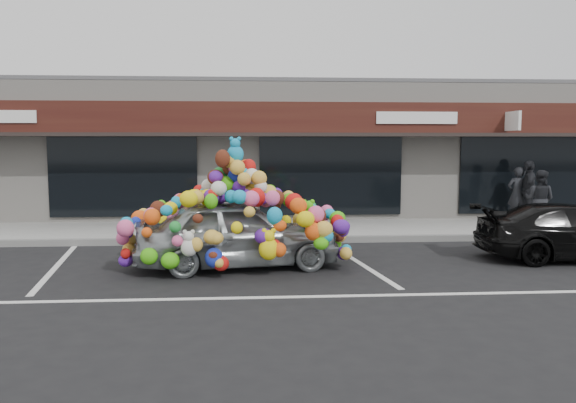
{
  "coord_description": "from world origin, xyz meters",
  "views": [
    {
      "loc": [
        0.59,
        -10.91,
        2.43
      ],
      "look_at": [
        1.45,
        1.4,
        1.13
      ],
      "focal_mm": 35.0,
      "sensor_mm": 36.0,
      "label": 1
    }
  ],
  "objects": [
    {
      "name": "pedestrian_c",
      "position": [
        8.61,
        4.63,
        1.04
      ],
      "size": [
        1.13,
        0.79,
        1.77
      ],
      "primitive_type": "imported",
      "rotation": [
        0.0,
        0.0,
        4.33
      ],
      "color": "#26242A",
      "rests_on": "sidewalk"
    },
    {
      "name": "toy_car",
      "position": [
        0.37,
        -0.08,
        0.84
      ],
      "size": [
        2.89,
        4.45,
        2.46
      ],
      "rotation": [
        0.0,
        0.0,
        1.72
      ],
      "color": "#B9BCC5",
      "rests_on": "ground"
    },
    {
      "name": "pedestrian_b",
      "position": [
        8.28,
        3.36,
        0.93
      ],
      "size": [
        0.96,
        0.95,
        1.56
      ],
      "primitive_type": "imported",
      "rotation": [
        0.0,
        0.0,
        2.36
      ],
      "color": "black",
      "rests_on": "sidewalk"
    },
    {
      "name": "kerb",
      "position": [
        0.0,
        2.5,
        0.07
      ],
      "size": [
        26.0,
        0.18,
        0.16
      ],
      "primitive_type": "cube",
      "color": "slate",
      "rests_on": "ground"
    },
    {
      "name": "shop_building",
      "position": [
        0.0,
        8.44,
        2.16
      ],
      "size": [
        24.0,
        7.2,
        4.31
      ],
      "color": "beige",
      "rests_on": "ground"
    },
    {
      "name": "parking_stripe_mid",
      "position": [
        2.8,
        0.2,
        0.0
      ],
      "size": [
        0.73,
        4.37,
        0.01
      ],
      "primitive_type": "cube",
      "rotation": [
        0.0,
        0.0,
        0.14
      ],
      "color": "silver",
      "rests_on": "ground"
    },
    {
      "name": "ground",
      "position": [
        0.0,
        0.0,
        0.0
      ],
      "size": [
        90.0,
        90.0,
        0.0
      ],
      "primitive_type": "plane",
      "color": "black",
      "rests_on": "ground"
    },
    {
      "name": "black_sedan",
      "position": [
        7.35,
        0.17,
        0.58
      ],
      "size": [
        1.83,
        4.08,
        1.16
      ],
      "primitive_type": "imported",
      "rotation": [
        0.0,
        0.0,
        1.52
      ],
      "color": "black",
      "rests_on": "ground"
    },
    {
      "name": "pedestrian_a",
      "position": [
        8.38,
        4.83,
        0.94
      ],
      "size": [
        0.59,
        0.4,
        1.58
      ],
      "primitive_type": "imported",
      "rotation": [
        0.0,
        0.0,
        3.19
      ],
      "color": "#232329",
      "rests_on": "sidewalk"
    },
    {
      "name": "sidewalk",
      "position": [
        0.0,
        4.0,
        0.07
      ],
      "size": [
        26.0,
        3.0,
        0.15
      ],
      "primitive_type": "cube",
      "color": "gray",
      "rests_on": "ground"
    },
    {
      "name": "parking_stripe_left",
      "position": [
        -3.2,
        0.2,
        0.0
      ],
      "size": [
        0.73,
        4.37,
        0.01
      ],
      "primitive_type": "cube",
      "rotation": [
        0.0,
        0.0,
        0.14
      ],
      "color": "silver",
      "rests_on": "ground"
    },
    {
      "name": "lane_line",
      "position": [
        2.0,
        -2.3,
        0.0
      ],
      "size": [
        14.0,
        0.12,
        0.01
      ],
      "primitive_type": "cube",
      "color": "silver",
      "rests_on": "ground"
    }
  ]
}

